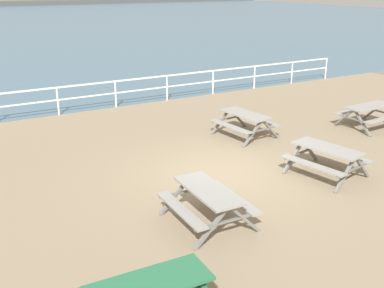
{
  "coord_description": "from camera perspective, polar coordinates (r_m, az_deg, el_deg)",
  "views": [
    {
      "loc": [
        -6.22,
        -9.32,
        4.79
      ],
      "look_at": [
        -0.67,
        0.41,
        0.8
      ],
      "focal_mm": 42.88,
      "sensor_mm": 36.0,
      "label": 1
    }
  ],
  "objects": [
    {
      "name": "seaward_railing",
      "position": [
        18.61,
        -9.52,
        6.83
      ],
      "size": [
        23.07,
        0.07,
        1.08
      ],
      "color": "white",
      "rests_on": "ground"
    },
    {
      "name": "picnic_table_near_left",
      "position": [
        16.92,
        21.13,
        3.87
      ],
      "size": [
        1.87,
        1.61,
        0.8
      ],
      "rotation": [
        0.0,
        0.0,
        0.04
      ],
      "color": "gray",
      "rests_on": "ground"
    },
    {
      "name": "ground_plane",
      "position": [
        12.23,
        3.68,
        -4.02
      ],
      "size": [
        30.0,
        24.0,
        0.2
      ],
      "primitive_type": "cube",
      "color": "gray"
    },
    {
      "name": "picnic_table_near_right",
      "position": [
        12.3,
        16.46,
        -1.24
      ],
      "size": [
        1.83,
        2.06,
        0.8
      ],
      "rotation": [
        0.0,
        0.0,
        1.77
      ],
      "color": "gray",
      "rests_on": "ground"
    },
    {
      "name": "picnic_table_seaward",
      "position": [
        9.51,
        2.01,
        -6.67
      ],
      "size": [
        1.58,
        1.84,
        0.8
      ],
      "rotation": [
        0.0,
        0.0,
        1.55
      ],
      "color": "gray",
      "rests_on": "ground"
    },
    {
      "name": "picnic_table_mid_centre",
      "position": [
        14.94,
        6.61,
        3.11
      ],
      "size": [
        1.71,
        1.95,
        0.8
      ],
      "rotation": [
        0.0,
        0.0,
        1.68
      ],
      "color": "gray",
      "rests_on": "ground"
    }
  ]
}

